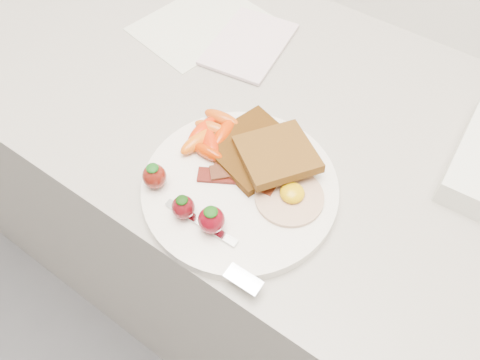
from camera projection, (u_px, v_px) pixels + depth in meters
The scene contains 11 objects.
counter at pixel (285, 252), 1.10m from camera, with size 2.00×0.60×0.90m, color gray.
plate at pixel (240, 188), 0.65m from camera, with size 0.27×0.27×0.02m, color white.
toast_lower at pixel (254, 149), 0.66m from camera, with size 0.11×0.11×0.01m, color black.
toast_upper at pixel (277, 154), 0.64m from camera, with size 0.10×0.10×0.01m, color #4C2B0F.
fried_egg at pixel (290, 196), 0.62m from camera, with size 0.10×0.10×0.02m.
bacon_strips at pixel (239, 174), 0.64m from camera, with size 0.11×0.09×0.01m.
baby_carrots at pixel (211, 135), 0.68m from camera, with size 0.08×0.10×0.02m.
strawberries at pixel (184, 201), 0.60m from camera, with size 0.14×0.05×0.04m.
fork at pixel (219, 247), 0.58m from camera, with size 0.17×0.05×0.00m.
paper_sheet at pixel (199, 23), 0.87m from camera, with size 0.17×0.22×0.00m, color silver.
notepad at pixel (249, 44), 0.83m from camera, with size 0.12×0.17×0.01m, color silver.
Camera 1 is at (0.20, 1.24, 1.44)m, focal length 35.00 mm.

